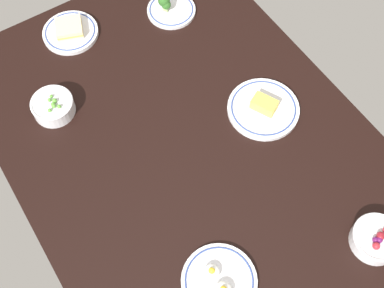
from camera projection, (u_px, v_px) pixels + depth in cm
name	position (u px, v px, depth cm)	size (l,w,h in cm)	color
dining_table	(192.00, 150.00, 157.26)	(150.94, 104.29, 4.00)	black
plate_eggs	(219.00, 281.00, 134.69)	(20.48, 20.48, 4.95)	silver
bowl_peas	(53.00, 106.00, 159.35)	(13.47, 13.47, 6.42)	silver
plate_cheese	(263.00, 108.00, 160.90)	(22.99, 22.99, 5.19)	silver
bowl_berries	(376.00, 239.00, 138.61)	(13.96, 13.96, 6.59)	silver
plate_sandwich	(70.00, 31.00, 175.87)	(19.29, 19.29, 4.73)	silver
plate_broccoli	(170.00, 9.00, 180.77)	(17.40, 17.40, 7.79)	silver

